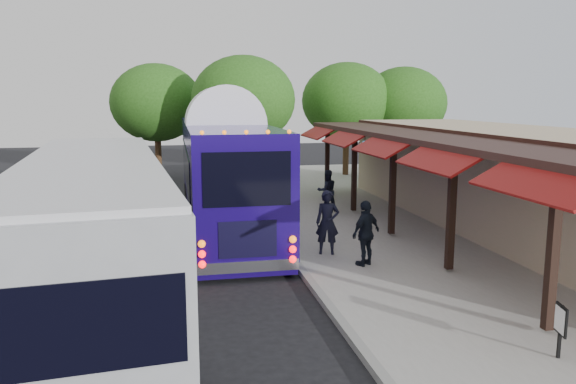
{
  "coord_description": "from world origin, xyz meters",
  "views": [
    {
      "loc": [
        -3.22,
        -13.09,
        4.64
      ],
      "look_at": [
        0.2,
        3.64,
        1.8
      ],
      "focal_mm": 35.0,
      "sensor_mm": 36.0,
      "label": 1
    }
  ],
  "objects": [
    {
      "name": "ground",
      "position": [
        0.0,
        0.0,
        0.0
      ],
      "size": [
        90.0,
        90.0,
        0.0
      ],
      "primitive_type": "plane",
      "color": "black",
      "rests_on": "ground"
    },
    {
      "name": "sidewalk",
      "position": [
        5.0,
        4.0,
        0.07
      ],
      "size": [
        10.0,
        40.0,
        0.15
      ],
      "primitive_type": "cube",
      "color": "#9E9B93",
      "rests_on": "ground"
    },
    {
      "name": "curb",
      "position": [
        0.05,
        4.0,
        0.07
      ],
      "size": [
        0.2,
        40.0,
        0.16
      ],
      "primitive_type": "cube",
      "color": "gray",
      "rests_on": "ground"
    },
    {
      "name": "station_shelter",
      "position": [
        8.38,
        4.0,
        1.85
      ],
      "size": [
        8.15,
        20.0,
        3.6
      ],
      "color": "tan",
      "rests_on": "ground"
    },
    {
      "name": "coach_bus",
      "position": [
        -1.45,
        6.82,
        2.18
      ],
      "size": [
        2.75,
        12.74,
        4.06
      ],
      "rotation": [
        0.0,
        0.0,
        -0.0
      ],
      "color": "#19085F",
      "rests_on": "ground"
    },
    {
      "name": "city_bus",
      "position": [
        -4.97,
        -0.5,
        1.88
      ],
      "size": [
        3.95,
        12.84,
        3.4
      ],
      "rotation": [
        0.0,
        0.0,
        0.1
      ],
      "color": "#92959A",
      "rests_on": "ground"
    },
    {
      "name": "ped_a",
      "position": [
        1.11,
        2.31,
        1.09
      ],
      "size": [
        0.78,
        0.61,
        1.87
      ],
      "primitive_type": "imported",
      "rotation": [
        0.0,
        0.0,
        -0.26
      ],
      "color": "black",
      "rests_on": "sidewalk"
    },
    {
      "name": "ped_b",
      "position": [
        2.79,
        8.42,
        0.99
      ],
      "size": [
        0.85,
        0.68,
        1.68
      ],
      "primitive_type": "imported",
      "rotation": [
        0.0,
        0.0,
        3.2
      ],
      "color": "black",
      "rests_on": "sidewalk"
    },
    {
      "name": "ped_c",
      "position": [
        1.82,
        1.0,
        1.05
      ],
      "size": [
        1.12,
        0.93,
        1.79
      ],
      "primitive_type": "imported",
      "rotation": [
        0.0,
        0.0,
        3.7
      ],
      "color": "black",
      "rests_on": "sidewalk"
    },
    {
      "name": "ped_d",
      "position": [
        1.77,
        12.09,
        0.97
      ],
      "size": [
        1.21,
        0.95,
        1.65
      ],
      "primitive_type": "imported",
      "rotation": [
        0.0,
        0.0,
        2.78
      ],
      "color": "black",
      "rests_on": "sidewalk"
    },
    {
      "name": "sign_board",
      "position": [
        3.28,
        -5.0,
        0.81
      ],
      "size": [
        0.14,
        0.44,
        0.97
      ],
      "rotation": [
        0.0,
        0.0,
        -0.24
      ],
      "color": "black",
      "rests_on": "sidewalk"
    },
    {
      "name": "tree_left",
      "position": [
        0.41,
        16.18,
        4.58
      ],
      "size": [
        5.37,
        5.37,
        6.88
      ],
      "color": "#382314",
      "rests_on": "ground"
    },
    {
      "name": "tree_mid",
      "position": [
        6.87,
        18.98,
        4.52
      ],
      "size": [
        5.29,
        5.29,
        6.77
      ],
      "color": "#382314",
      "rests_on": "ground"
    },
    {
      "name": "tree_right",
      "position": [
        10.37,
        18.8,
        4.36
      ],
      "size": [
        5.11,
        5.11,
        6.55
      ],
      "color": "#382314",
      "rests_on": "ground"
    },
    {
      "name": "tree_far",
      "position": [
        -4.09,
        19.92,
        4.42
      ],
      "size": [
        5.18,
        5.18,
        6.63
      ],
      "color": "#382314",
      "rests_on": "ground"
    }
  ]
}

